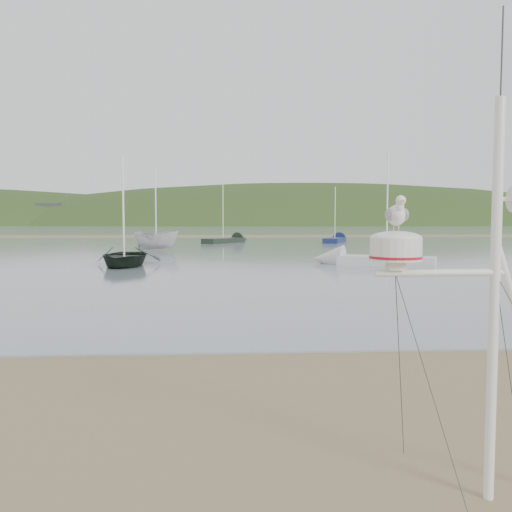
{
  "coord_description": "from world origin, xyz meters",
  "views": [
    {
      "loc": [
        1.37,
        -6.07,
        2.57
      ],
      "look_at": [
        1.79,
        1.0,
        2.07
      ],
      "focal_mm": 38.0,
      "sensor_mm": 36.0,
      "label": 1
    }
  ],
  "objects": [
    {
      "name": "far_cottages",
      "position": [
        3.0,
        196.0,
        4.0
      ],
      "size": [
        294.4,
        6.3,
        8.0
      ],
      "color": "silver",
      "rests_on": "ground"
    },
    {
      "name": "sailboat_dark_mid",
      "position": [
        2.32,
        50.56,
        0.3
      ],
      "size": [
        5.41,
        6.14,
        6.58
      ],
      "color": "black",
      "rests_on": "ground"
    },
    {
      "name": "sandbar",
      "position": [
        0.0,
        70.0,
        0.07
      ],
      "size": [
        560.0,
        7.0,
        0.07
      ],
      "primitive_type": "cube",
      "color": "olive",
      "rests_on": "water"
    },
    {
      "name": "sailboat_white_near",
      "position": [
        8.5,
        23.08,
        0.3
      ],
      "size": [
        6.68,
        4.35,
        6.61
      ],
      "color": "silver",
      "rests_on": "ground"
    },
    {
      "name": "boat_white",
      "position": [
        -3.95,
        36.65,
        2.13
      ],
      "size": [
        2.18,
        2.17,
        4.18
      ],
      "primitive_type": "imported",
      "rotation": [
        0.0,
        0.0,
        1.05
      ],
      "color": "silver",
      "rests_on": "water"
    },
    {
      "name": "boat_dark",
      "position": [
        -3.92,
        22.83,
        2.47
      ],
      "size": [
        3.47,
        1.01,
        4.86
      ],
      "primitive_type": "imported",
      "rotation": [
        0.0,
        0.0,
        0.0
      ],
      "color": "black",
      "rests_on": "water"
    },
    {
      "name": "water",
      "position": [
        0.0,
        132.0,
        0.02
      ],
      "size": [
        560.0,
        256.0,
        0.04
      ],
      "primitive_type": "cube",
      "color": "gray",
      "rests_on": "ground"
    },
    {
      "name": "sailboat_blue_far",
      "position": [
        13.5,
        51.08,
        0.3
      ],
      "size": [
        3.93,
        6.38,
        6.29
      ],
      "color": "#15204C",
      "rests_on": "ground"
    },
    {
      "name": "mast_rig",
      "position": [
        3.73,
        -1.45,
        1.06
      ],
      "size": [
        1.95,
        2.09,
        4.41
      ],
      "color": "white",
      "rests_on": "ground"
    },
    {
      "name": "hill_ridge",
      "position": [
        18.52,
        235.0,
        -19.7
      ],
      "size": [
        620.0,
        180.0,
        80.0
      ],
      "color": "#243917",
      "rests_on": "ground"
    },
    {
      "name": "ground",
      "position": [
        0.0,
        0.0,
        0.0
      ],
      "size": [
        560.0,
        560.0,
        0.0
      ],
      "primitive_type": "plane",
      "color": "olive",
      "rests_on": "ground"
    }
  ]
}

